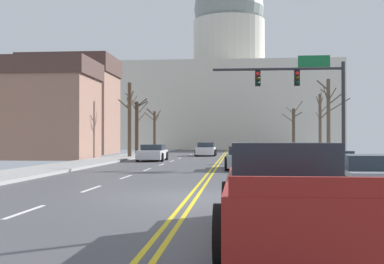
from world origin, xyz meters
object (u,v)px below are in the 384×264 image
object	(u,v)px
sedan_near_00	(243,158)
sedan_oncoming_01	(206,150)
sedan_near_02	(367,175)
signal_gantry	(305,87)
sedan_near_01	(330,165)
pickup_truck_near_03	(286,195)
sedan_oncoming_00	(153,153)

from	to	relation	value
sedan_near_00	sedan_oncoming_01	bearing A→B (deg)	98.70
sedan_near_02	sedan_oncoming_01	xyz separation A→B (m)	(-6.79, 33.26, 0.05)
signal_gantry	sedan_near_02	size ratio (longest dim) A/B	1.79
sedan_near_00	sedan_near_01	size ratio (longest dim) A/B	1.04
signal_gantry	pickup_truck_near_03	distance (m)	22.98
pickup_truck_near_03	sedan_oncoming_00	xyz separation A→B (m)	(-7.05, 29.01, -0.14)
sedan_near_02	sedan_oncoming_01	size ratio (longest dim) A/B	0.98
sedan_oncoming_00	sedan_oncoming_01	xyz separation A→B (m)	(3.32, 11.24, 0.02)
sedan_oncoming_00	sedan_oncoming_01	world-z (taller)	sedan_oncoming_01
sedan_oncoming_00	sedan_oncoming_01	size ratio (longest dim) A/B	1.02
pickup_truck_near_03	sedan_oncoming_01	world-z (taller)	pickup_truck_near_03
sedan_near_00	sedan_near_01	bearing A→B (deg)	-59.20
sedan_near_02	sedan_oncoming_00	xyz separation A→B (m)	(-10.11, 22.02, 0.03)
sedan_near_02	sedan_oncoming_00	size ratio (longest dim) A/B	0.96
sedan_near_01	pickup_truck_near_03	bearing A→B (deg)	-103.20
signal_gantry	sedan_near_00	bearing A→B (deg)	-138.05
pickup_truck_near_03	sedan_oncoming_01	bearing A→B (deg)	95.29
sedan_near_01	sedan_near_02	xyz separation A→B (m)	(-0.00, -6.06, 0.00)
sedan_near_00	pickup_truck_near_03	distance (m)	18.98
sedan_near_02	sedan_oncoming_00	distance (m)	24.23
sedan_near_00	sedan_oncoming_01	size ratio (longest dim) A/B	1.01
sedan_near_01	sedan_near_00	bearing A→B (deg)	120.80
pickup_truck_near_03	sedan_oncoming_00	world-z (taller)	pickup_truck_near_03
sedan_near_00	sedan_oncoming_01	distance (m)	21.52
signal_gantry	sedan_oncoming_01	bearing A→B (deg)	111.50
signal_gantry	sedan_near_00	world-z (taller)	signal_gantry
pickup_truck_near_03	sedan_oncoming_01	size ratio (longest dim) A/B	1.26
sedan_near_00	sedan_oncoming_00	size ratio (longest dim) A/B	0.99
sedan_near_01	sedan_oncoming_01	bearing A→B (deg)	104.01
sedan_near_01	signal_gantry	bearing A→B (deg)	88.45
sedan_near_01	sedan_near_02	world-z (taller)	sedan_near_02
signal_gantry	pickup_truck_near_03	size ratio (longest dim) A/B	1.38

